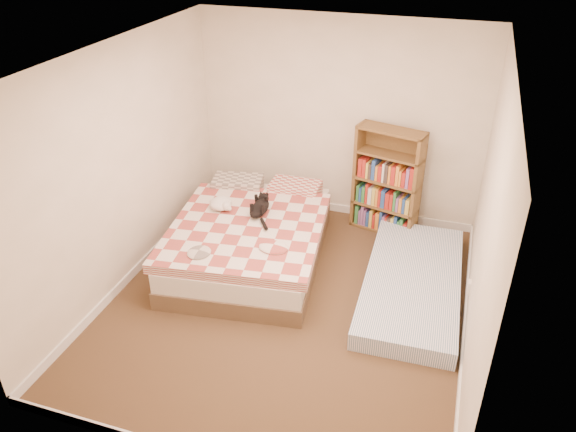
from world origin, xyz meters
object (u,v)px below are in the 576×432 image
(floor_mattress, at_px, (412,283))
(white_dog, at_px, (221,204))
(black_cat, at_px, (261,207))
(bed, at_px, (252,237))
(bookshelf, at_px, (386,192))

(floor_mattress, xyz_separation_m, white_dog, (-2.21, 0.15, 0.50))
(black_cat, bearing_deg, bed, -126.25)
(bookshelf, relative_size, black_cat, 1.97)
(bed, bearing_deg, black_cat, 55.14)
(bed, distance_m, white_dog, 0.51)
(bookshelf, height_order, floor_mattress, bookshelf)
(bed, distance_m, floor_mattress, 1.84)
(bed, xyz_separation_m, bookshelf, (1.32, 1.09, 0.24))
(floor_mattress, bearing_deg, white_dog, 174.31)
(bed, height_order, white_dog, white_dog)
(floor_mattress, distance_m, black_cat, 1.84)
(bed, distance_m, bookshelf, 1.73)
(floor_mattress, xyz_separation_m, black_cat, (-1.76, 0.22, 0.50))
(bed, height_order, floor_mattress, bed)
(black_cat, height_order, white_dog, black_cat)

